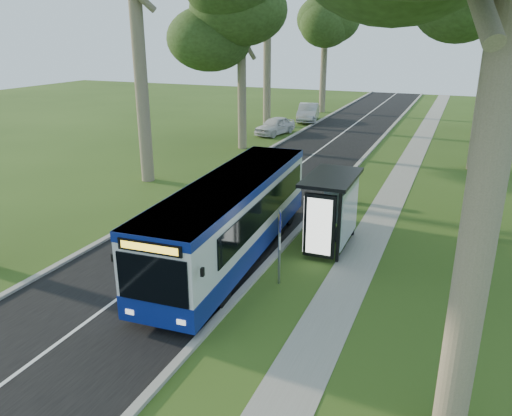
# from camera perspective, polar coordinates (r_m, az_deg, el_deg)

# --- Properties ---
(ground) EXTENTS (120.00, 120.00, 0.00)m
(ground) POSITION_cam_1_polar(r_m,az_deg,el_deg) (18.26, 1.10, -6.77)
(ground) COLOR #2D4816
(ground) RESTS_ON ground
(road) EXTENTS (7.00, 100.00, 0.02)m
(road) POSITION_cam_1_polar(r_m,az_deg,el_deg) (28.16, 1.99, 2.73)
(road) COLOR black
(road) RESTS_ON ground
(kerb_east) EXTENTS (0.25, 100.00, 0.12)m
(kerb_east) POSITION_cam_1_polar(r_m,az_deg,el_deg) (27.17, 8.91, 2.00)
(kerb_east) COLOR #9E9B93
(kerb_east) RESTS_ON ground
(kerb_west) EXTENTS (0.25, 100.00, 0.12)m
(kerb_west) POSITION_cam_1_polar(r_m,az_deg,el_deg) (29.51, -4.38, 3.57)
(kerb_west) COLOR #9E9B93
(kerb_west) RESTS_ON ground
(centre_line) EXTENTS (0.12, 100.00, 0.00)m
(centre_line) POSITION_cam_1_polar(r_m,az_deg,el_deg) (28.16, 1.99, 2.76)
(centre_line) COLOR white
(centre_line) RESTS_ON road
(footpath) EXTENTS (1.50, 100.00, 0.02)m
(footpath) POSITION_cam_1_polar(r_m,az_deg,el_deg) (26.68, 15.16, 1.11)
(footpath) COLOR gray
(footpath) RESTS_ON ground
(bus) EXTENTS (3.05, 11.56, 3.03)m
(bus) POSITION_cam_1_polar(r_m,az_deg,el_deg) (18.49, -2.76, -1.15)
(bus) COLOR white
(bus) RESTS_ON ground
(bus_stop_sign) EXTENTS (0.19, 0.35, 2.61)m
(bus_stop_sign) POSITION_cam_1_polar(r_m,az_deg,el_deg) (16.47, 2.71, -3.58)
(bus_stop_sign) COLOR gray
(bus_stop_sign) RESTS_ON ground
(bus_shelter) EXTENTS (1.85, 3.39, 2.90)m
(bus_shelter) POSITION_cam_1_polar(r_m,az_deg,el_deg) (19.09, 8.62, 0.84)
(bus_shelter) COLOR black
(bus_shelter) RESTS_ON ground
(litter_bin) EXTENTS (0.60, 0.60, 1.05)m
(litter_bin) POSITION_cam_1_polar(r_m,az_deg,el_deg) (25.35, 10.78, 1.75)
(litter_bin) COLOR black
(litter_bin) RESTS_ON ground
(car_white) EXTENTS (2.63, 4.57, 1.46)m
(car_white) POSITION_cam_1_polar(r_m,az_deg,el_deg) (42.49, 2.18, 9.37)
(car_white) COLOR silver
(car_white) RESTS_ON ground
(car_silver) EXTENTS (2.74, 5.35, 1.68)m
(car_silver) POSITION_cam_1_polar(r_m,az_deg,el_deg) (49.38, 5.99, 10.80)
(car_silver) COLOR #ACAEB4
(car_silver) RESTS_ON ground
(tree_west_c) EXTENTS (5.20, 5.20, 12.69)m
(tree_west_c) POSITION_cam_1_polar(r_m,az_deg,el_deg) (36.53, -1.71, 21.44)
(tree_west_c) COLOR #7A6B56
(tree_west_c) RESTS_ON ground
(tree_west_e) EXTENTS (5.20, 5.20, 14.78)m
(tree_west_e) POSITION_cam_1_polar(r_m,az_deg,el_deg) (55.29, 8.04, 22.12)
(tree_west_e) COLOR #7A6B56
(tree_west_e) RESTS_ON ground
(tree_east_d) EXTENTS (5.20, 5.20, 13.18)m
(tree_east_d) POSITION_cam_1_polar(r_m,az_deg,el_deg) (45.35, 26.85, 19.56)
(tree_east_d) COLOR #7A6B56
(tree_east_d) RESTS_ON ground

